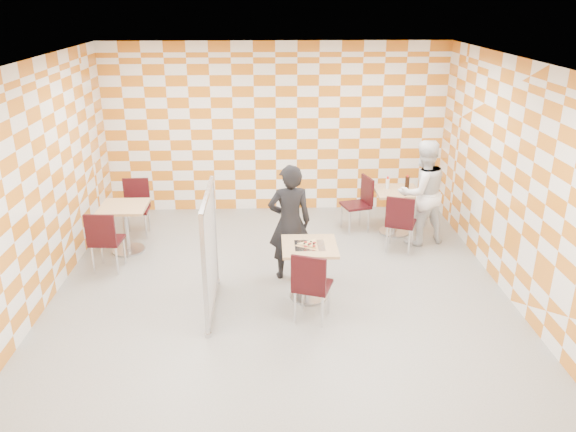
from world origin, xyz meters
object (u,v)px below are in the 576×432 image
Objects in this scene: soda_bottle at (407,182)px; main_table at (309,262)px; chair_empty_far at (136,202)px; chair_second_front at (400,219)px; second_table at (396,204)px; chair_empty_near at (104,237)px; partition at (210,252)px; man_dark at (290,222)px; chair_main_front at (311,282)px; man_white at (422,193)px; chair_second_side at (361,199)px; empty_table at (125,220)px; sport_bottle at (388,183)px.

main_table is at bearing -128.89° from soda_bottle.
chair_empty_far is at bearing 179.38° from soda_bottle.
second_table is at bearing 82.35° from chair_second_front.
chair_empty_far is at bearing 84.16° from chair_empty_near.
chair_empty_far is at bearing 178.22° from second_table.
partition is at bearing -140.42° from second_table.
chair_main_front is at bearing 92.34° from man_dark.
man_white is at bearing -159.54° from man_dark.
chair_second_side is 1.00× the size of chair_empty_far.
chair_main_front reaches higher than second_table.
empty_table is (-4.29, -0.57, 0.00)m from second_table.
chair_empty_near is at bearing -162.10° from sport_bottle.
soda_bottle is at bearing 51.11° from main_table.
man_dark is (-0.20, 1.21, 0.28)m from chair_main_front.
partition is (1.47, -1.76, 0.28)m from empty_table.
chair_empty_near is (-2.83, 0.81, 0.04)m from main_table.
sport_bottle reaches higher than chair_empty_far.
chair_empty_near is 0.55× the size of man_white.
sport_bottle is at bearing 92.80° from chair_second_front.
man_white is 0.49m from soda_bottle.
chair_main_front and chair_empty_near have the same top height.
man_white is (3.12, 1.94, 0.05)m from partition.
second_table is 0.45× the size of man_white.
sport_bottle is at bearing 17.90° from chair_empty_near.
chair_main_front is at bearing -110.16° from chair_second_side.
second_table is 0.81× the size of chair_second_front.
main_table is at bearing -127.05° from second_table.
chair_empty_near is at bearing 153.14° from chair_main_front.
main_table is 0.48× the size of partition.
second_table is 3.67m from partition.
soda_bottle is at bearing 38.87° from partition.
chair_main_front is at bearing -38.47° from empty_table.
sport_bottle is at bearing -0.47° from chair_empty_far.
man_white is at bearing 42.23° from main_table.
man_white reaches higher than chair_empty_near.
chair_second_front is 4.34m from chair_empty_near.
chair_second_side is 0.80m from soda_bottle.
chair_main_front is 4.62× the size of sport_bottle.
empty_table is at bearing -27.71° from man_dark.
main_table is 1.99m from chair_second_front.
partition is at bearing -141.13° from soda_bottle.
chair_empty_near is (-4.31, -0.52, 0.00)m from chair_second_front.
chair_empty_near is 4.80m from soda_bottle.
man_dark is at bearing 39.63° from partition.
second_table is 4.32m from empty_table.
partition reaches higher than sport_bottle.
chair_main_front is 1.00× the size of chair_second_side.
partition is at bearing 162.92° from chair_main_front.
main_table is 3.26× the size of soda_bottle.
partition is 3.67m from man_white.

